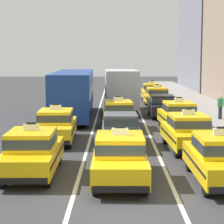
{
  "coord_description": "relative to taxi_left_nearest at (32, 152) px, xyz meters",
  "views": [
    {
      "loc": [
        -0.31,
        -12.47,
        4.31
      ],
      "look_at": [
        -0.47,
        11.05,
        1.3
      ],
      "focal_mm": 70.36,
      "sensor_mm": 36.0,
      "label": 1
    }
  ],
  "objects": [
    {
      "name": "bus_left_third",
      "position": [
        0.09,
        15.2,
        0.94
      ],
      "size": [
        2.83,
        11.27,
        3.22
      ],
      "color": "black",
      "rests_on": "ground"
    },
    {
      "name": "taxi_center_nearest",
      "position": [
        3.16,
        -0.83,
        0.0
      ],
      "size": [
        1.82,
        4.56,
        1.96
      ],
      "color": "black",
      "rests_on": "ground"
    },
    {
      "name": "taxi_left_nearest",
      "position": [
        0.0,
        0.0,
        0.0
      ],
      "size": [
        1.88,
        4.58,
        1.96
      ],
      "color": "black",
      "rests_on": "ground"
    },
    {
      "name": "pedestrian_near_crosswalk",
      "position": [
        9.98,
        13.36,
        0.07
      ],
      "size": [
        0.36,
        0.24,
        1.57
      ],
      "color": "#23232D",
      "rests_on": "sidewalk_curb"
    },
    {
      "name": "lane_stripe_left_center",
      "position": [
        1.7,
        16.95,
        -0.87
      ],
      "size": [
        0.14,
        80.0,
        0.01
      ],
      "primitive_type": "cube",
      "color": "silver",
      "rests_on": "ground"
    },
    {
      "name": "taxi_right_sixth",
      "position": [
        6.57,
        26.81,
        0.0
      ],
      "size": [
        1.83,
        4.56,
        1.96
      ],
      "color": "black",
      "rests_on": "ground"
    },
    {
      "name": "sedan_center_second",
      "position": [
        3.27,
        5.24,
        -0.03
      ],
      "size": [
        1.8,
        4.32,
        1.58
      ],
      "color": "black",
      "rests_on": "ground"
    },
    {
      "name": "ground_plane",
      "position": [
        3.3,
        -3.05,
        -0.88
      ],
      "size": [
        160.0,
        160.0,
        0.0
      ],
      "primitive_type": "plane",
      "color": "#353538"
    },
    {
      "name": "box_truck_center_fourth",
      "position": [
        3.41,
        17.8,
        0.9
      ],
      "size": [
        2.5,
        7.04,
        3.27
      ],
      "color": "black",
      "rests_on": "ground"
    },
    {
      "name": "taxi_center_third",
      "position": [
        3.19,
        10.45,
        0.0
      ],
      "size": [
        2.03,
        4.64,
        1.96
      ],
      "color": "black",
      "rests_on": "ground"
    },
    {
      "name": "taxi_right_nearest",
      "position": [
        6.57,
        -0.9,
        0.0
      ],
      "size": [
        1.86,
        4.58,
        1.96
      ],
      "color": "black",
      "rests_on": "ground"
    },
    {
      "name": "taxi_left_second",
      "position": [
        0.05,
        6.12,
        0.0
      ],
      "size": [
        1.95,
        4.61,
        1.96
      ],
      "color": "black",
      "rests_on": "ground"
    },
    {
      "name": "lane_stripe_center_right",
      "position": [
        4.9,
        16.95,
        -0.87
      ],
      "size": [
        0.14,
        80.0,
        0.01
      ],
      "primitive_type": "cube",
      "color": "silver",
      "rests_on": "ground"
    },
    {
      "name": "sedan_right_fourth",
      "position": [
        6.32,
        15.27,
        -0.03
      ],
      "size": [
        1.77,
        4.3,
        1.58
      ],
      "color": "black",
      "rests_on": "ground"
    },
    {
      "name": "taxi_right_third",
      "position": [
        6.7,
        9.83,
        0.0
      ],
      "size": [
        2.04,
        4.64,
        1.96
      ],
      "color": "black",
      "rests_on": "ground"
    },
    {
      "name": "taxi_right_fifth",
      "position": [
        6.54,
        21.53,
        0.0
      ],
      "size": [
        1.95,
        4.61,
        1.96
      ],
      "color": "black",
      "rests_on": "ground"
    },
    {
      "name": "taxi_right_second",
      "position": [
        6.33,
        4.35,
        0.0
      ],
      "size": [
        2.01,
        4.64,
        1.96
      ],
      "color": "black",
      "rests_on": "ground"
    }
  ]
}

